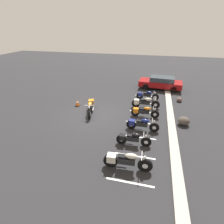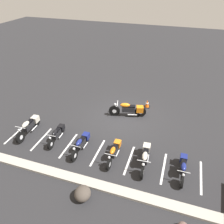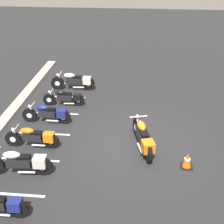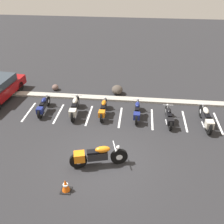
# 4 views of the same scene
# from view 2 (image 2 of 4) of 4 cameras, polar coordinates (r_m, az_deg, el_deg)

# --- Properties ---
(ground) EXTENTS (60.00, 60.00, 0.00)m
(ground) POSITION_cam_2_polar(r_m,az_deg,el_deg) (14.52, 2.99, -1.47)
(ground) COLOR #262628
(motorcycle_orange_featured) EXTENTS (2.42, 0.97, 0.97)m
(motorcycle_orange_featured) POSITION_cam_2_polar(r_m,az_deg,el_deg) (14.43, 4.57, 0.68)
(motorcycle_orange_featured) COLOR black
(motorcycle_orange_featured) RESTS_ON ground
(parked_bike_0) EXTENTS (0.56, 2.00, 0.79)m
(parked_bike_0) POSITION_cam_2_polar(r_m,az_deg,el_deg) (11.14, 18.05, -13.47)
(parked_bike_0) COLOR black
(parked_bike_0) RESTS_ON ground
(parked_bike_1) EXTENTS (0.63, 2.25, 0.88)m
(parked_bike_1) POSITION_cam_2_polar(r_m,az_deg,el_deg) (11.15, 8.64, -11.43)
(parked_bike_1) COLOR black
(parked_bike_1) RESTS_ON ground
(parked_bike_2) EXTENTS (0.57, 2.04, 0.80)m
(parked_bike_2) POSITION_cam_2_polar(r_m,az_deg,el_deg) (11.37, 0.57, -10.20)
(parked_bike_2) COLOR black
(parked_bike_2) RESTS_ON ground
(parked_bike_3) EXTENTS (0.59, 2.09, 0.82)m
(parked_bike_3) POSITION_cam_2_polar(r_m,az_deg,el_deg) (11.92, -8.00, -8.08)
(parked_bike_3) COLOR black
(parked_bike_3) RESTS_ON ground
(parked_bike_4) EXTENTS (0.55, 1.96, 0.77)m
(parked_bike_4) POSITION_cam_2_polar(r_m,az_deg,el_deg) (12.87, -14.15, -5.48)
(parked_bike_4) COLOR black
(parked_bike_4) RESTS_ON ground
(parked_bike_5) EXTENTS (0.65, 2.30, 0.90)m
(parked_bike_5) POSITION_cam_2_polar(r_m,az_deg,el_deg) (13.86, -20.77, -3.37)
(parked_bike_5) COLOR black
(parked_bike_5) RESTS_ON ground
(concrete_curb) EXTENTS (18.00, 0.50, 0.12)m
(concrete_curb) POSITION_cam_2_polar(r_m,az_deg,el_deg) (10.54, -5.86, -17.86)
(concrete_curb) COLOR #A8A399
(concrete_curb) RESTS_ON ground
(landscape_rock_1) EXTENTS (0.84, 0.89, 0.58)m
(landscape_rock_1) POSITION_cam_2_polar(r_m,az_deg,el_deg) (9.93, -7.69, -20.34)
(landscape_rock_1) COLOR #473F38
(landscape_rock_1) RESTS_ON ground
(traffic_cone) EXTENTS (0.40, 0.40, 0.57)m
(traffic_cone) POSITION_cam_2_polar(r_m,az_deg,el_deg) (15.69, 9.16, 2.13)
(traffic_cone) COLOR black
(traffic_cone) RESTS_ON ground
(stall_line_0) EXTENTS (0.10, 2.10, 0.00)m
(stall_line_0) POSITION_cam_2_polar(r_m,az_deg,el_deg) (11.57, 22.23, -15.44)
(stall_line_0) COLOR white
(stall_line_0) RESTS_ON ground
(stall_line_1) EXTENTS (0.10, 2.10, 0.00)m
(stall_line_1) POSITION_cam_2_polar(r_m,az_deg,el_deg) (11.43, 13.33, -14.06)
(stall_line_1) COLOR white
(stall_line_1) RESTS_ON ground
(stall_line_2) EXTENTS (0.10, 2.10, 0.00)m
(stall_line_2) POSITION_cam_2_polar(r_m,az_deg,el_deg) (11.56, 4.54, -12.37)
(stall_line_2) COLOR white
(stall_line_2) RESTS_ON ground
(stall_line_3) EXTENTS (0.10, 2.10, 0.00)m
(stall_line_3) POSITION_cam_2_polar(r_m,az_deg,el_deg) (11.94, -3.76, -10.48)
(stall_line_3) COLOR white
(stall_line_3) RESTS_ON ground
(stall_line_4) EXTENTS (0.10, 2.10, 0.00)m
(stall_line_4) POSITION_cam_2_polar(r_m,az_deg,el_deg) (12.57, -11.29, -8.56)
(stall_line_4) COLOR white
(stall_line_4) RESTS_ON ground
(stall_line_5) EXTENTS (0.10, 2.10, 0.00)m
(stall_line_5) POSITION_cam_2_polar(r_m,az_deg,el_deg) (13.39, -17.94, -6.73)
(stall_line_5) COLOR white
(stall_line_5) RESTS_ON ground
(stall_line_6) EXTENTS (0.10, 2.10, 0.00)m
(stall_line_6) POSITION_cam_2_polar(r_m,az_deg,el_deg) (14.38, -23.71, -5.05)
(stall_line_6) COLOR white
(stall_line_6) RESTS_ON ground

